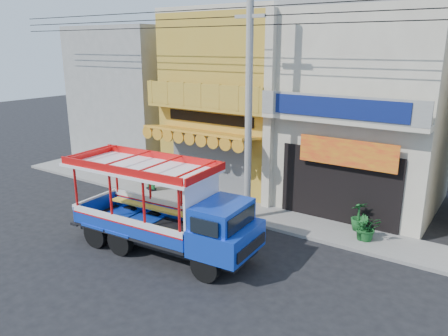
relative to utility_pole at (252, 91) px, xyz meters
The scene contains 12 objects.
ground 6.08m from the utility_pole, 75.53° to the right, with size 90.00×90.00×0.00m, color black.
sidewalk 5.09m from the utility_pole, 39.41° to the left, with size 30.00×2.00×0.12m, color slate.
shophouse_left 5.70m from the utility_pole, 124.03° to the left, with size 6.00×7.50×8.24m.
shophouse_right 5.54m from the utility_pole, 58.56° to the left, with size 6.00×6.75×8.24m.
party_pilaster 1.87m from the utility_pole, 95.46° to the left, with size 0.35×0.30×8.00m, color #B4A993.
filler_building_left 11.25m from the utility_pole, 155.15° to the left, with size 6.00×6.00×7.60m, color gray.
utility_pole is the anchor object (origin of this frame).
songthaew_truck 5.24m from the utility_pole, 98.58° to the right, with size 6.75×2.59×3.09m.
green_sign 7.25m from the utility_pole, behind, with size 0.57×0.41×0.89m.
potted_plant_a 6.25m from the utility_pole, ahead, with size 0.83×0.72×0.93m, color #164D1E.
potted_plant_b 6.14m from the utility_pole, ahead, with size 0.47×0.38×0.86m, color #164D1E.
potted_plant_c 5.95m from the utility_pole, 18.84° to the left, with size 0.60×0.60×1.08m, color #164D1E.
Camera 1 is at (7.23, -10.35, 6.64)m, focal length 35.00 mm.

